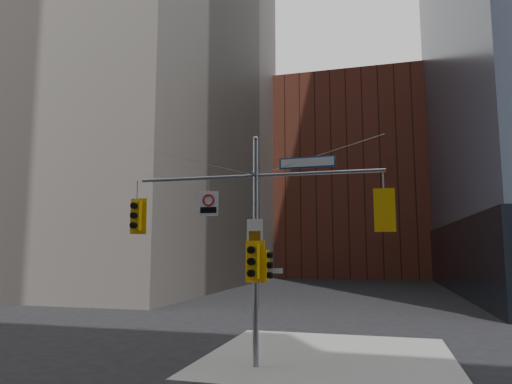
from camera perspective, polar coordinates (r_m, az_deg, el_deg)
The scene contains 12 objects.
sidewalk_corner at distance 16.34m, azimuth 9.14°, elevation -19.80°, with size 8.00×8.00×0.15m, color gray.
brick_midrise at distance 70.72m, azimuth 11.91°, elevation 1.29°, with size 26.00×20.00×28.00m, color brown.
signal_assembly at distance 14.37m, azimuth -0.04°, elevation -4.20°, with size 8.00×0.80×7.30m.
traffic_light_west_arm at distance 16.03m, azimuth -14.74°, elevation -2.90°, with size 0.59×0.47×1.23m.
traffic_light_east_arm at distance 13.90m, azimuth 15.74°, elevation -2.23°, with size 0.61×0.49×1.27m.
traffic_light_pole_side at distance 14.28m, azimuth 1.21°, elevation -9.12°, with size 0.38×0.32×0.93m.
traffic_light_pole_front at distance 14.09m, azimuth -0.33°, elevation -8.68°, with size 0.62×0.51×1.30m.
street_sign_blade at distance 14.27m, azimuth 6.41°, elevation 3.70°, with size 1.78×0.14×0.35m.
regulatory_sign_arm at distance 14.90m, azimuth -5.96°, elevation -1.34°, with size 0.65×0.10×0.81m.
regulatory_sign_pole at distance 14.25m, azimuth -0.16°, elevation -4.82°, with size 0.52×0.07×0.68m.
street_blade_ew at distance 14.26m, azimuth 1.74°, elevation -9.81°, with size 0.80×0.08×0.16m.
street_blade_ns at distance 14.81m, azimuth 0.43°, elevation -10.73°, with size 0.12×0.76×0.15m.
Camera 1 is at (3.75, -11.85, 3.64)m, focal length 32.00 mm.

